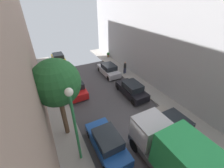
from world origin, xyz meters
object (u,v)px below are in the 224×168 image
Objects in this scene: parked_car_right_4 at (109,70)px; lamp_post at (74,118)px; potted_plant_1 at (108,54)px; parked_car_right_2 at (173,125)px; delivery_truck at (182,162)px; parked_car_left_3 at (59,59)px; parked_car_right_3 at (132,90)px; parked_car_left_1 at (107,142)px; pedestrian at (125,67)px; street_tree_0 at (56,83)px; parked_car_left_2 at (75,87)px.

lamp_post is (-7.30, -10.30, 3.11)m from parked_car_right_4.
parked_car_right_4 is at bearing -115.87° from potted_plant_1.
parked_car_right_2 is 3.96m from delivery_truck.
parked_car_left_3 is 14.41m from parked_car_right_3.
parked_car_left_1 is 1.00× the size of parked_car_right_4.
parked_car_right_2 is at bearing -99.41° from potted_plant_1.
parked_car_right_4 is 2.31m from pedestrian.
parked_car_left_3 is at bearing 97.03° from delivery_truck.
delivery_truck reaches higher than parked_car_left_1.
delivery_truck is at bearing -54.24° from parked_car_left_1.
pedestrian is 6.98m from potted_plant_1.
potted_plant_1 is at bearing 52.45° from street_tree_0.
delivery_truck is at bearing -105.50° from potted_plant_1.
lamp_post is at bearing -147.53° from parked_car_right_3.
delivery_truck is (2.70, -3.75, 1.07)m from parked_car_left_1.
parked_car_left_3 is 22.10m from delivery_truck.
parked_car_right_2 is at bearing -90.00° from parked_car_right_4.
lamp_post is (-10.20, -16.27, 3.22)m from potted_plant_1.
parked_car_left_2 is 10.66m from parked_car_right_2.
parked_car_left_3 is 19.95m from parked_car_right_2.
street_tree_0 is 17.69m from potted_plant_1.
lamp_post is at bearing 170.64° from parked_car_right_2.
lamp_post is (-1.90, -18.00, 3.11)m from parked_car_left_3.
pedestrian is (7.48, 9.51, 0.35)m from parked_car_left_1.
lamp_post is (-4.60, 3.90, 2.04)m from delivery_truck.
street_tree_0 reaches higher than parked_car_left_2.
street_tree_0 is at bearing -127.55° from potted_plant_1.
delivery_truck is at bearing -109.82° from pedestrian.
parked_car_left_3 is at bearing 90.00° from parked_car_left_2.
parked_car_left_1 and parked_car_right_4 have the same top height.
parked_car_left_1 is 1.00× the size of parked_car_left_3.
parked_car_left_3 is 1.00× the size of parked_car_right_2.
parked_car_left_3 is at bearing 130.85° from pedestrian.
parked_car_right_4 is at bearing 90.00° from parked_car_right_3.
pedestrian is 12.33m from street_tree_0.
street_tree_0 is at bearing -145.19° from pedestrian.
parked_car_right_2 is at bearing -26.82° from street_tree_0.
delivery_truck is at bearing -53.20° from street_tree_0.
parked_car_right_4 is (5.40, -7.70, 0.00)m from parked_car_left_3.
parked_car_right_2 is at bearing -101.14° from pedestrian.
parked_car_left_3 is 1.00× the size of parked_car_right_4.
parked_car_left_2 is at bearing 76.61° from lamp_post.
lamp_post reaches higher than parked_car_right_4.
parked_car_right_2 is (5.40, -1.05, 0.00)m from parked_car_left_1.
parked_car_right_4 is at bearing 155.56° from pedestrian.
lamp_post reaches higher than parked_car_right_3.
parked_car_left_2 is 5.88m from parked_car_right_4.
pedestrian is at bearing 51.82° from parked_car_left_1.
parked_car_right_4 is 0.68× the size of street_tree_0.
parked_car_right_2 is 9.40m from street_tree_0.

